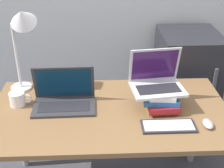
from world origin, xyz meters
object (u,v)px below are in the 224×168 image
Objects in this scene: mouse at (208,124)px; mug at (18,99)px; mini_fridge at (185,84)px; laptop_left at (64,98)px; laptop_on_books at (157,81)px; book_stack at (160,97)px; wireless_keyboard at (168,126)px; desk_lamp at (22,27)px.

mouse is 1.14m from mug.
laptop_left is at bearing -143.82° from mini_fridge.
laptop_on_books reaches higher than mini_fridge.
book_stack is 2.19× the size of mug.
wireless_keyboard is at bearing -110.73° from mini_fridge.
mouse is at bearing -13.91° from mug.
laptop_left is 0.64× the size of desk_lamp.
desk_lamp is (-0.81, 0.21, 0.28)m from laptop_on_books.
mug is (-0.88, 0.04, -0.02)m from book_stack.
book_stack reaches higher than wireless_keyboard.
mini_fridge reaches higher than mouse.
laptop_on_books is 0.39m from mouse.
laptop_on_books reaches higher than mug.
wireless_keyboard is 0.22m from mouse.
mouse is 1.24m from desk_lamp.
mouse is 0.16× the size of desk_lamp.
desk_lamp reaches higher than laptop_on_books.
laptop_on_books is at bearing -119.05° from mini_fridge.
mouse is (0.22, -0.00, 0.01)m from wireless_keyboard.
desk_lamp reaches higher than mini_fridge.
mini_fridge reaches higher than book_stack.
mini_fridge is at bearing 28.86° from mug.
mouse is (0.23, -0.23, -0.04)m from book_stack.
wireless_keyboard is (0.60, -0.26, -0.04)m from laptop_left.
book_stack is 1.00× the size of wireless_keyboard.
mug is (-0.89, 0.27, 0.04)m from wireless_keyboard.
laptop_on_books is 0.86m from mug.
laptop_left is 0.59m from book_stack.
wireless_keyboard is 0.32× the size of mini_fridge.
laptop_left is 1.26× the size of wireless_keyboard.
desk_lamp is at bearing 164.97° from book_stack.
mini_fridge is at bearing 60.95° from laptop_on_books.
desk_lamp reaches higher than mug.
mouse is 0.70× the size of mug.
laptop_on_books reaches higher than mouse.
book_stack is 0.90× the size of laptop_on_books.
wireless_keyboard is at bearing -87.94° from book_stack.
mini_fridge is (0.37, 0.73, -0.31)m from book_stack.
desk_lamp is (-1.07, 0.46, 0.43)m from mouse.
laptop_left is at bearing 178.38° from laptop_on_books.
desk_lamp is 0.64× the size of mini_fridge.
desk_lamp is at bearing 77.70° from mug.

